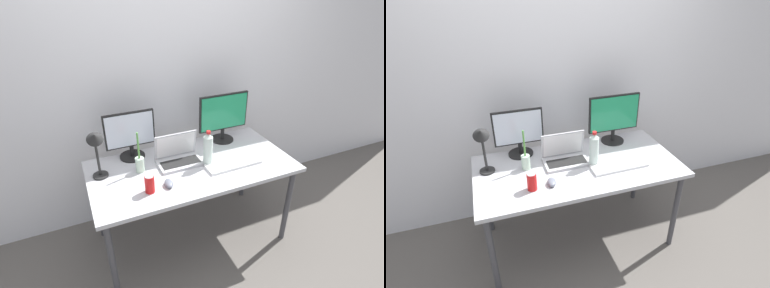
# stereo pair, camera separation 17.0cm
# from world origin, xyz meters

# --- Properties ---
(ground_plane) EXTENTS (16.00, 16.00, 0.00)m
(ground_plane) POSITION_xyz_m (0.00, 0.00, 0.00)
(ground_plane) COLOR #5B5651
(wall_back) EXTENTS (7.00, 0.08, 2.60)m
(wall_back) POSITION_xyz_m (0.00, 0.59, 1.30)
(wall_back) COLOR silver
(wall_back) RESTS_ON ground
(work_desk) EXTENTS (1.54, 0.77, 0.74)m
(work_desk) POSITION_xyz_m (0.00, 0.00, 0.68)
(work_desk) COLOR #424247
(work_desk) RESTS_ON ground
(monitor_left) EXTENTS (0.39, 0.20, 0.38)m
(monitor_left) POSITION_xyz_m (-0.39, 0.30, 0.94)
(monitor_left) COLOR black
(monitor_left) RESTS_ON work_desk
(monitor_center) EXTENTS (0.44, 0.20, 0.42)m
(monitor_center) POSITION_xyz_m (0.41, 0.27, 0.97)
(monitor_center) COLOR black
(monitor_center) RESTS_ON work_desk
(laptop_silver) EXTENTS (0.34, 0.21, 0.23)m
(laptop_silver) POSITION_xyz_m (-0.08, 0.08, 0.79)
(laptop_silver) COLOR #B7B7BC
(laptop_silver) RESTS_ON work_desk
(keyboard_main) EXTENTS (0.43, 0.14, 0.02)m
(keyboard_main) POSITION_xyz_m (0.29, -0.13, 0.75)
(keyboard_main) COLOR white
(keyboard_main) RESTS_ON work_desk
(mouse_by_keyboard) EXTENTS (0.08, 0.11, 0.04)m
(mouse_by_keyboard) POSITION_xyz_m (-0.25, -0.18, 0.76)
(mouse_by_keyboard) COLOR slate
(mouse_by_keyboard) RESTS_ON work_desk
(water_bottle) EXTENTS (0.07, 0.07, 0.28)m
(water_bottle) POSITION_xyz_m (0.11, -0.04, 0.87)
(water_bottle) COLOR silver
(water_bottle) RESTS_ON work_desk
(soda_can_near_keyboard) EXTENTS (0.07, 0.07, 0.13)m
(soda_can_near_keyboard) POSITION_xyz_m (-0.39, -0.19, 0.80)
(soda_can_near_keyboard) COLOR red
(soda_can_near_keyboard) RESTS_ON work_desk
(bamboo_vase) EXTENTS (0.06, 0.06, 0.31)m
(bamboo_vase) POSITION_xyz_m (-0.38, 0.07, 0.81)
(bamboo_vase) COLOR #B2D1B7
(bamboo_vase) RESTS_ON work_desk
(desk_lamp) EXTENTS (0.11, 0.18, 0.40)m
(desk_lamp) POSITION_xyz_m (-0.66, 0.08, 1.01)
(desk_lamp) COLOR black
(desk_lamp) RESTS_ON work_desk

